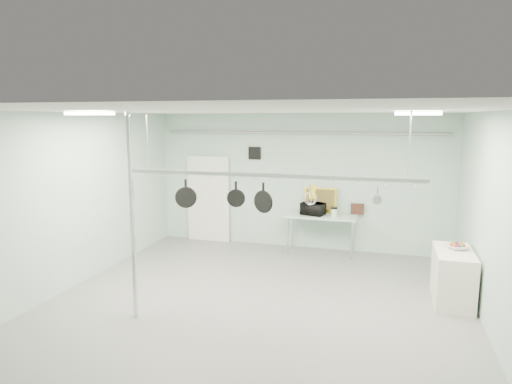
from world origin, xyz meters
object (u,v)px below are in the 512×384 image
(side_cabinet, at_px, (453,277))
(skillet_right, at_px, (263,198))
(chrome_pole, at_px, (132,217))
(coffee_canister, at_px, (334,213))
(pot_rack, at_px, (268,174))
(skillet_left, at_px, (186,193))
(microwave, at_px, (313,209))
(fruit_bowl, at_px, (457,247))
(skillet_mid, at_px, (236,194))
(prep_table, at_px, (321,218))

(side_cabinet, xyz_separation_m, skillet_right, (-3.02, -1.10, 1.38))
(chrome_pole, distance_m, coffee_canister, 4.86)
(chrome_pole, xyz_separation_m, pot_rack, (1.90, 0.90, 0.63))
(coffee_canister, height_order, skillet_left, skillet_left)
(microwave, distance_m, skillet_right, 3.36)
(fruit_bowl, height_order, skillet_right, skillet_right)
(pot_rack, bearing_deg, skillet_mid, 180.00)
(skillet_mid, relative_size, skillet_right, 0.83)
(chrome_pole, relative_size, fruit_bowl, 9.59)
(coffee_canister, bearing_deg, prep_table, 154.53)
(prep_table, xyz_separation_m, fruit_bowl, (2.60, -2.08, 0.11))
(skillet_mid, bearing_deg, chrome_pole, -158.00)
(pot_rack, relative_size, coffee_canister, 26.00)
(side_cabinet, relative_size, skillet_right, 2.39)
(prep_table, relative_size, microwave, 3.14)
(side_cabinet, distance_m, skillet_left, 4.71)
(side_cabinet, height_order, skillet_right, skillet_right)
(side_cabinet, bearing_deg, prep_table, 139.21)
(prep_table, bearing_deg, skillet_mid, -105.73)
(coffee_canister, bearing_deg, skillet_left, -123.87)
(pot_rack, distance_m, coffee_canister, 3.46)
(microwave, height_order, skillet_left, skillet_left)
(prep_table, distance_m, skillet_mid, 3.58)
(coffee_canister, bearing_deg, pot_rack, -102.55)
(side_cabinet, height_order, microwave, microwave)
(pot_rack, height_order, skillet_mid, pot_rack)
(microwave, bearing_deg, pot_rack, 102.47)
(coffee_canister, distance_m, fruit_bowl, 3.01)
(pot_rack, bearing_deg, prep_table, 83.09)
(fruit_bowl, xyz_separation_m, skillet_right, (-3.07, -1.22, 0.89))
(chrome_pole, xyz_separation_m, fruit_bowl, (4.90, 2.12, -0.66))
(coffee_canister, relative_size, skillet_right, 0.37)
(prep_table, height_order, skillet_mid, skillet_mid)
(pot_rack, relative_size, fruit_bowl, 14.38)
(skillet_left, distance_m, skillet_mid, 0.89)
(fruit_bowl, relative_size, skillet_right, 0.67)
(skillet_mid, bearing_deg, skillet_right, -11.30)
(chrome_pole, height_order, skillet_left, chrome_pole)
(microwave, height_order, fruit_bowl, microwave)
(skillet_left, height_order, skillet_right, same)
(skillet_mid, bearing_deg, coffee_canister, 57.38)
(side_cabinet, bearing_deg, microwave, 141.77)
(fruit_bowl, bearing_deg, side_cabinet, -114.51)
(pot_rack, distance_m, skillet_right, 0.40)
(chrome_pole, bearing_deg, skillet_left, 61.75)
(prep_table, xyz_separation_m, skillet_right, (-0.47, -3.30, 1.00))
(chrome_pole, distance_m, microwave, 4.69)
(fruit_bowl, xyz_separation_m, skillet_left, (-4.42, -1.22, 0.90))
(pot_rack, height_order, skillet_right, pot_rack)
(prep_table, bearing_deg, skillet_left, -118.83)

